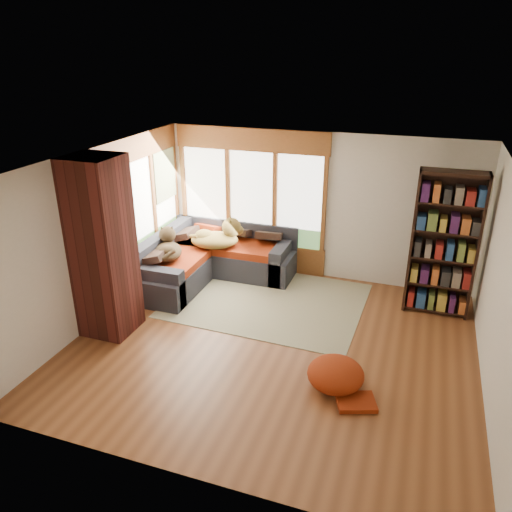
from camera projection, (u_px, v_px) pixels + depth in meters
The scene contains 17 objects.
floor at pixel (272, 345), 7.07m from camera, with size 5.50×5.50×0.00m, color brown.
ceiling at pixel (275, 163), 6.05m from camera, with size 5.50×5.50×0.00m, color white.
wall_back at pixel (316, 207), 8.73m from camera, with size 5.50×0.04×2.60m, color silver.
wall_front at pixel (190, 370), 4.39m from camera, with size 5.50×0.04×2.60m, color silver.
wall_left at pixel (97, 237), 7.39m from camera, with size 0.04×5.00×2.60m, color silver.
wall_right at pixel (502, 293), 5.73m from camera, with size 0.04×5.00×2.60m, color silver.
windows_back at pixel (251, 198), 9.05m from camera, with size 2.82×0.10×1.90m.
windows_left at pixel (141, 210), 8.40m from camera, with size 0.10×2.62×1.90m.
roller_blind at pixel (165, 175), 8.95m from camera, with size 0.03×0.72×0.90m, color #8F9E6F.
brick_chimney at pixel (103, 248), 6.98m from camera, with size 0.70×0.70×2.60m, color #471914.
sectional_sofa at pixel (198, 261), 9.02m from camera, with size 2.20×2.20×0.80m.
area_rug at pixel (267, 300), 8.28m from camera, with size 3.09×2.36×0.01m, color beige.
bookshelf at pixel (444, 245), 7.53m from camera, with size 0.97×0.32×2.27m.
pouf at pixel (336, 374), 6.14m from camera, with size 0.70×0.70×0.38m, color #932607.
dog_tan at pixel (219, 238), 8.79m from camera, with size 0.98×0.78×0.48m.
dog_brindle at pixel (168, 248), 8.43m from camera, with size 0.74×0.85×0.41m.
throw_pillows at pixel (202, 234), 8.94m from camera, with size 1.98×1.68×0.45m.
Camera 1 is at (1.74, -5.74, 3.96)m, focal length 35.00 mm.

